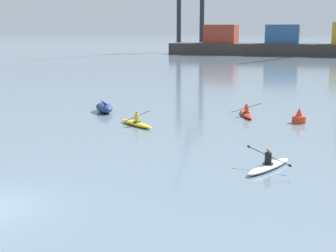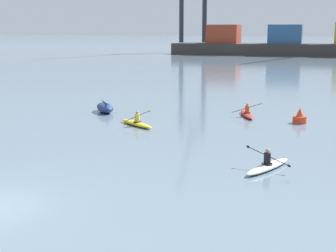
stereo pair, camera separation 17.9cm
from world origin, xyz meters
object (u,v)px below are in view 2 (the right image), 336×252
object	(u,v)px
container_barge	(286,44)
channel_buoy	(300,118)
kayak_yellow	(137,123)
kayak_white	(268,166)
capsized_dinghy	(105,108)
kayak_red	(247,114)

from	to	relation	value
container_barge	channel_buoy	bearing A→B (deg)	-83.96
channel_buoy	kayak_yellow	xyz separation A→B (m)	(-9.74, -4.20, -0.19)
kayak_yellow	kayak_white	size ratio (longest dim) A/B	0.92
container_barge	kayak_yellow	xyz separation A→B (m)	(-0.88, -87.95, -2.33)
capsized_dinghy	kayak_yellow	distance (m)	5.73
kayak_white	kayak_red	size ratio (longest dim) A/B	0.99
container_barge	capsized_dinghy	distance (m)	84.15
capsized_dinghy	kayak_white	xyz separation A→B (m)	(13.30, -11.28, -0.18)
kayak_white	kayak_red	bearing A→B (deg)	103.61
capsized_dinghy	channel_buoy	size ratio (longest dim) A/B	2.73
kayak_yellow	capsized_dinghy	bearing A→B (deg)	136.00
capsized_dinghy	kayak_red	size ratio (longest dim) A/B	0.80
container_barge	kayak_white	distance (m)	95.64
capsized_dinghy	kayak_white	world-z (taller)	kayak_white
kayak_red	channel_buoy	bearing A→B (deg)	-21.03
capsized_dinghy	channel_buoy	bearing A→B (deg)	0.93
channel_buoy	kayak_red	xyz separation A→B (m)	(-3.68, 1.42, -0.19)
kayak_yellow	kayak_red	size ratio (longest dim) A/B	0.92
capsized_dinghy	kayak_white	distance (m)	17.44
capsized_dinghy	channel_buoy	world-z (taller)	channel_buoy
kayak_red	container_barge	bearing A→B (deg)	93.60
container_barge	kayak_red	world-z (taller)	container_barge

